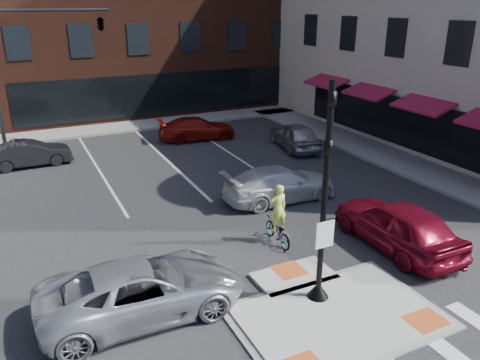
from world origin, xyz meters
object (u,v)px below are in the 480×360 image
silver_suv (143,289)px  bg_car_silver (295,135)px  white_pickup (280,184)px  red_sedan (397,224)px  bg_car_red (197,128)px  bg_car_dark (30,153)px  cyclist (278,224)px

silver_suv → bg_car_silver: (11.70, 11.04, -0.01)m
white_pickup → bg_car_silver: 7.52m
red_sedan → bg_car_silver: size_ratio=1.12×
red_sedan → bg_car_red: size_ratio=1.06×
white_pickup → bg_car_red: bearing=-0.4°
silver_suv → bg_car_red: (7.41, 15.19, -0.08)m
red_sedan → white_pickup: (-1.46, 5.21, -0.12)m
red_sedan → bg_car_red: 15.42m
bg_car_silver → red_sedan: bearing=84.2°
red_sedan → bg_car_dark: (-10.55, 14.48, -0.18)m
bg_car_dark → red_sedan: bearing=-145.5°
red_sedan → cyclist: cyclist is taller
bg_car_silver → cyclist: 11.29m
bg_car_dark → bg_car_red: bearing=-86.2°
silver_suv → bg_car_dark: bearing=8.3°
bg_car_silver → cyclist: bearing=64.2°
bg_car_dark → bg_car_silver: size_ratio=0.91×
white_pickup → cyclist: cyclist is taller
red_sedan → bg_car_red: bearing=-85.0°
white_pickup → bg_car_silver: (4.53, 6.00, 0.03)m
silver_suv → white_pickup: bearing=-54.3°
bg_car_dark → bg_car_silver: bearing=-105.1°
bg_car_dark → bg_car_silver: bg_car_silver is taller
white_pickup → silver_suv: bearing=126.0°
bg_car_red → red_sedan: bearing=-167.3°
white_pickup → bg_car_silver: bg_car_silver is taller
white_pickup → bg_car_silver: size_ratio=1.13×
bg_car_dark → cyclist: (7.09, -12.47, 0.07)m
bg_car_dark → bg_car_silver: (13.62, -3.26, 0.09)m
bg_car_silver → bg_car_red: (-4.29, 4.15, -0.07)m
white_pickup → bg_car_silver: bearing=-36.2°
white_pickup → bg_car_red: 10.16m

